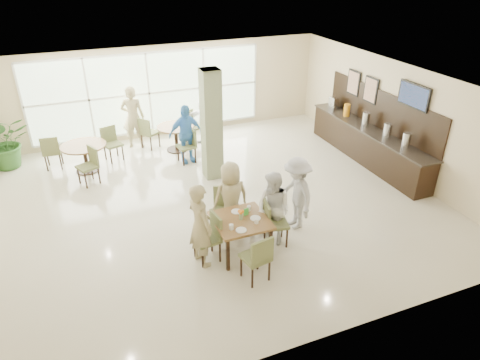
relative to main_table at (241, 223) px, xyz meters
name	(u,v)px	position (x,y,z in m)	size (l,w,h in m)	color
ground	(213,200)	(0.13, 2.06, -0.66)	(10.00, 10.00, 0.00)	beige
room_shell	(211,133)	(0.13, 2.06, 1.04)	(10.00, 10.00, 10.00)	white
window_bank	(149,93)	(-0.37, 6.52, 0.74)	(7.00, 0.04, 7.00)	silver
column	(211,125)	(0.53, 3.26, 0.74)	(0.45, 0.45, 2.80)	#6B714E
main_table	(241,223)	(0.00, 0.00, 0.00)	(1.01, 1.01, 0.75)	brown
round_table_left	(84,151)	(-2.51, 4.78, -0.08)	(1.16, 1.16, 0.75)	brown
round_table_right	(176,132)	(0.06, 5.22, -0.09)	(1.08, 1.08, 0.75)	brown
chairs_main_table	(240,231)	(-0.01, 0.00, -0.19)	(1.94, 2.17, 0.95)	#535E34
chairs_table_left	(84,154)	(-2.52, 4.83, -0.19)	(2.10, 1.85, 0.95)	#535E34
chairs_table_right	(177,135)	(0.08, 5.22, -0.19)	(1.97, 1.95, 0.95)	#535E34
tabletop_clutter	(244,217)	(0.05, -0.04, 0.15)	(0.69, 0.82, 0.21)	white
buffet_counter	(368,142)	(4.83, 2.56, -0.11)	(0.64, 4.70, 1.95)	black
wall_tv	(414,96)	(5.06, 1.46, 1.49)	(0.06, 1.00, 0.58)	black
framed_art_a	(371,90)	(5.07, 3.06, 1.19)	(0.05, 0.55, 0.70)	black
framed_art_b	(354,83)	(5.07, 3.86, 1.19)	(0.05, 0.55, 0.70)	black
potted_plant	(5,142)	(-4.42, 5.83, 0.05)	(1.28, 1.28, 1.43)	#306126
teen_left	(200,225)	(-0.80, -0.02, 0.17)	(0.61, 0.40, 1.67)	tan
teen_far	(231,198)	(0.08, 0.76, 0.12)	(0.77, 0.42, 1.57)	tan
teen_right	(273,209)	(0.72, 0.08, 0.10)	(0.74, 0.58, 1.53)	white
teen_standing	(296,193)	(1.40, 0.40, 0.14)	(1.03, 0.59, 1.60)	#ADACAF
adult_a	(186,134)	(0.13, 4.34, 0.16)	(0.96, 0.55, 1.64)	#458BD1
adult_b	(205,120)	(0.99, 5.31, 0.09)	(1.41, 0.61, 1.52)	white
adult_standing	(133,117)	(-1.01, 5.91, 0.27)	(0.68, 0.45, 1.86)	tan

